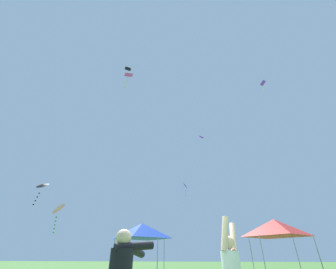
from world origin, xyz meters
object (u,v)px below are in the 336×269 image
Objects in this scene: canopy_tent_blue at (142,231)px; kite_purple_box at (263,83)px; kite_pink_delta at (58,209)px; kite_black_delta at (42,186)px; kite_blue_diamond at (186,186)px; kite_purple_diamond at (202,137)px; kite_magenta_diamond at (128,75)px; kite_black_box at (128,69)px; canopy_tent_red at (275,228)px.

canopy_tent_blue is 1.95× the size of kite_purple_box.
kite_pink_delta reaches higher than canopy_tent_blue.
kite_pink_delta is 1.30× the size of kite_black_delta.
kite_blue_diamond is at bearing 175.71° from kite_purple_box.
kite_purple_diamond reaches higher than kite_magenta_diamond.
kite_black_box is at bearing -15.72° from kite_black_delta.
kite_purple_diamond is at bearing 71.04° from kite_magenta_diamond.
kite_blue_diamond is at bearing 72.63° from canopy_tent_blue.
canopy_tent_red is at bearing -77.13° from kite_purple_diamond.
kite_black_box is (-17.99, -7.06, -2.18)m from kite_purple_box.
canopy_tent_red is 3.82× the size of kite_purple_diamond.
kite_purple_diamond is at bearing 17.72° from kite_pink_delta.
kite_pink_delta is (-11.81, 7.33, 3.11)m from canopy_tent_blue.
kite_purple_diamond is 19.14m from kite_magenta_diamond.
canopy_tent_red is (8.74, -1.26, -0.05)m from canopy_tent_blue.
kite_black_box is 1.80× the size of kite_purple_diamond.
kite_pink_delta is at bearing 90.32° from kite_black_delta.
kite_purple_diamond is at bearing 102.87° from canopy_tent_red.
kite_purple_diamond is (5.51, 12.87, 14.54)m from canopy_tent_blue.
kite_magenta_diamond is at bearing -66.83° from kite_black_box.
kite_black_delta is at bearing -152.01° from kite_purple_diamond.
kite_pink_delta is at bearing -172.75° from kite_blue_diamond.
kite_black_delta is at bearing -170.12° from kite_purple_box.
kite_purple_box is at bearing 2.09° from kite_pink_delta.
kite_magenta_diamond reaches higher than kite_black_delta.
canopy_tent_red is at bearing -13.51° from kite_black_delta.
kite_blue_diamond reaches higher than canopy_tent_red.
canopy_tent_blue is at bearing -150.72° from kite_purple_box.
kite_magenta_diamond is 0.63× the size of kite_black_delta.
kite_purple_box is 22.45m from kite_magenta_diamond.
kite_pink_delta is at bearing 157.31° from canopy_tent_red.
kite_pink_delta is 21.47m from kite_purple_diamond.
canopy_tent_red is at bearing -22.69° from kite_pink_delta.
kite_purple_box is at bearing 40.50° from kite_magenta_diamond.
kite_magenta_diamond reaches higher than kite_pink_delta.
kite_magenta_diamond is (11.24, -12.17, 7.41)m from kite_pink_delta.
kite_blue_diamond is 1.09× the size of kite_magenta_diamond.
canopy_tent_red is 1.33× the size of kite_black_delta.
canopy_tent_blue is 18.40m from kite_black_box.
kite_purple_box is at bearing 21.42° from kite_black_box.
kite_black_box reaches higher than kite_purple_diamond.
canopy_tent_red is at bearing -122.42° from kite_purple_box.
kite_purple_box is (6.07, 9.56, 20.31)m from canopy_tent_red.
kite_magenta_diamond reaches higher than canopy_tent_blue.
kite_magenta_diamond is 15.20m from kite_black_delta.
kite_purple_box is 0.53× the size of kite_pink_delta.
kite_purple_diamond reaches higher than canopy_tent_blue.
canopy_tent_blue is 13.24m from kite_black_delta.
kite_purple_diamond is at bearing 66.81° from canopy_tent_blue.
kite_magenta_diamond is (-3.45, -14.03, 4.73)m from kite_blue_diamond.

